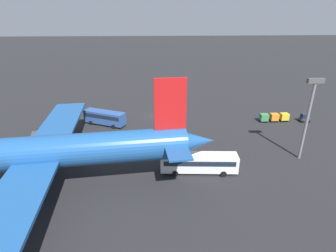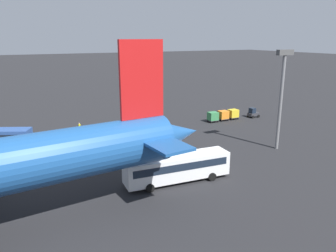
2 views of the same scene
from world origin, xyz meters
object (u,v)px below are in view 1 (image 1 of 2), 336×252
object	(u,v)px
worker_person	(160,114)
cargo_cart_green	(264,117)
shuttle_bus_near	(105,117)
shuttle_bus_far	(199,162)
airplane	(28,154)
baggage_tug	(304,118)
cargo_cart_orange	(274,117)
cargo_cart_yellow	(284,117)

from	to	relation	value
worker_person	cargo_cart_green	distance (m)	26.25
shuttle_bus_near	shuttle_bus_far	world-z (taller)	shuttle_bus_near
airplane	shuttle_bus_near	distance (m)	26.76
baggage_tug	cargo_cart_orange	bearing A→B (deg)	-8.56
shuttle_bus_near	worker_person	world-z (taller)	shuttle_bus_near
shuttle_bus_near	cargo_cart_green	distance (m)	39.31
shuttle_bus_far	cargo_cart_yellow	size ratio (longest dim) A/B	6.31
shuttle_bus_far	baggage_tug	xyz separation A→B (m)	(-30.20, -21.04, -1.00)
baggage_tug	cargo_cart_yellow	bearing A→B (deg)	-11.85
cargo_cart_green	cargo_cart_orange	bearing A→B (deg)	-178.83
shuttle_bus_far	cargo_cart_yellow	xyz separation A→B (m)	(-25.38, -21.72, -0.75)
shuttle_bus_far	cargo_cart_green	distance (m)	29.55
worker_person	cargo_cart_green	xyz separation A→B (m)	(-25.76, 5.05, 0.32)
shuttle_bus_near	baggage_tug	size ratio (longest dim) A/B	4.24
baggage_tug	cargo_cart_orange	distance (m)	7.47
airplane	cargo_cart_orange	bearing A→B (deg)	-157.90
shuttle_bus_near	cargo_cart_green	xyz separation A→B (m)	(-39.30, 0.59, -0.83)
shuttle_bus_far	cargo_cart_orange	size ratio (longest dim) A/B	6.31
baggage_tug	cargo_cart_green	distance (m)	10.08
airplane	worker_person	distance (m)	36.52
baggage_tug	worker_person	xyz separation A→B (m)	(35.82, -5.61, -0.07)
cargo_cart_orange	shuttle_bus_far	bearing A→B (deg)	43.58
worker_person	cargo_cart_orange	size ratio (longest dim) A/B	0.84
baggage_tug	cargo_cart_green	size ratio (longest dim) A/B	1.20
cargo_cart_yellow	cargo_cart_orange	size ratio (longest dim) A/B	1.00
shuttle_bus_far	cargo_cart_green	bearing A→B (deg)	-128.44
airplane	cargo_cart_yellow	size ratio (longest dim) A/B	27.37
cargo_cart_orange	cargo_cart_green	world-z (taller)	same
worker_person	airplane	bearing A→B (deg)	56.35
airplane	baggage_tug	bearing A→B (deg)	-161.63
cargo_cart_orange	worker_person	bearing A→B (deg)	-9.98
shuttle_bus_far	cargo_cart_yellow	bearing A→B (deg)	-134.89
airplane	shuttle_bus_far	bearing A→B (deg)	-177.69
shuttle_bus_near	baggage_tug	distance (m)	49.39
shuttle_bus_far	shuttle_bus_near	bearing A→B (deg)	-44.65
baggage_tug	cargo_cart_yellow	world-z (taller)	baggage_tug
airplane	cargo_cart_green	world-z (taller)	airplane
shuttle_bus_near	shuttle_bus_far	distance (m)	29.32
cargo_cart_green	shuttle_bus_near	bearing A→B (deg)	-0.86
shuttle_bus_far	cargo_cart_orange	distance (m)	31.43
baggage_tug	worker_person	world-z (taller)	baggage_tug
cargo_cart_green	shuttle_bus_far	bearing A→B (deg)	47.01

